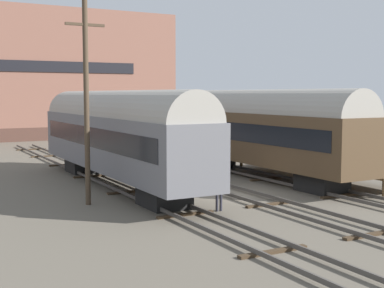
% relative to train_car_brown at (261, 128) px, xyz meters
% --- Properties ---
extents(ground_plane, '(200.00, 200.00, 0.00)m').
position_rel_train_car_brown_xyz_m(ground_plane, '(-4.38, -3.79, -3.04)').
color(ground_plane, '#60594C').
extents(track_left, '(2.60, 60.00, 0.26)m').
position_rel_train_car_brown_xyz_m(track_left, '(-8.76, -3.79, -2.90)').
color(track_left, '#4C4742').
rests_on(track_left, ground).
extents(track_middle, '(2.60, 60.00, 0.26)m').
position_rel_train_car_brown_xyz_m(track_middle, '(-4.38, -3.79, -2.90)').
color(track_middle, '#4C4742').
rests_on(track_middle, ground).
extents(track_right, '(2.60, 60.00, 0.26)m').
position_rel_train_car_brown_xyz_m(track_right, '(0.00, -3.79, -2.90)').
color(track_right, '#4C4742').
rests_on(track_right, ground).
extents(train_car_brown, '(2.97, 16.44, 5.34)m').
position_rel_train_car_brown_xyz_m(train_car_brown, '(0.00, 0.00, 0.00)').
color(train_car_brown, black).
rests_on(train_car_brown, ground).
extents(train_car_grey, '(2.92, 18.73, 5.26)m').
position_rel_train_car_brown_xyz_m(train_car_grey, '(-8.76, 1.38, -0.03)').
color(train_car_grey, black).
rests_on(train_car_grey, ground).
extents(station_platform, '(2.95, 12.75, 0.97)m').
position_rel_train_car_brown_xyz_m(station_platform, '(2.79, -1.90, -2.15)').
color(station_platform, brown).
rests_on(station_platform, ground).
extents(bench, '(1.40, 0.40, 0.91)m').
position_rel_train_car_brown_xyz_m(bench, '(3.06, -0.97, -1.59)').
color(bench, '#2D4C33').
rests_on(bench, station_platform).
extents(person_worker, '(0.32, 0.32, 1.73)m').
position_rel_train_car_brown_xyz_m(person_worker, '(-7.07, -6.70, -2.00)').
color(person_worker, '#282833').
rests_on(person_worker, ground).
extents(utility_pole, '(1.80, 0.24, 9.27)m').
position_rel_train_car_brown_xyz_m(utility_pole, '(-11.63, -2.64, 1.75)').
color(utility_pole, '#473828').
rests_on(utility_pole, ground).
extents(warehouse_building, '(36.98, 10.53, 14.58)m').
position_rel_train_car_brown_xyz_m(warehouse_building, '(-7.94, 37.52, 4.25)').
color(warehouse_building, '#4F342A').
rests_on(warehouse_building, ground).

